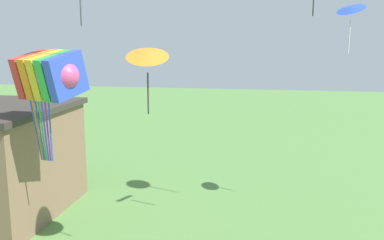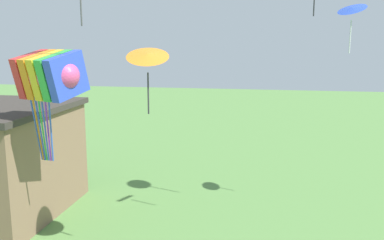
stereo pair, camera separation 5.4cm
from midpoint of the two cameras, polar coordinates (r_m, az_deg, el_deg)
name	(u,v)px [view 1 (the left image)]	position (r m, az deg, el deg)	size (l,w,h in m)	color
kite_rainbow_parafoil	(49,75)	(14.92, -18.58, 5.69)	(2.86, 2.41, 3.75)	#E54C8C
kite_orange_delta	(147,56)	(13.21, -6.09, 8.50)	(1.55, 1.50, 2.12)	orange
kite_blue_delta	(351,9)	(18.53, 20.37, 13.68)	(1.56, 1.55, 2.03)	blue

